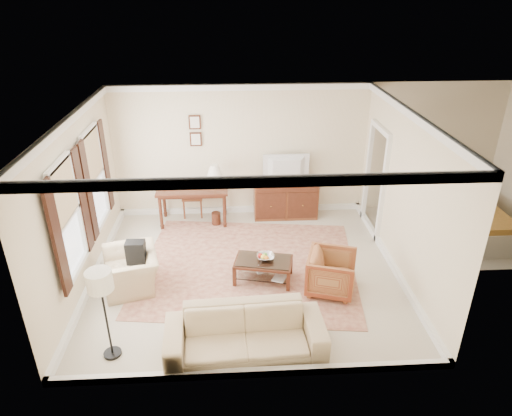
{
  "coord_description": "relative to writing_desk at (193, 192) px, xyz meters",
  "views": [
    {
      "loc": [
        -0.23,
        -6.94,
        4.74
      ],
      "look_at": [
        0.2,
        0.3,
        1.15
      ],
      "focal_mm": 32.0,
      "sensor_mm": 36.0,
      "label": 1
    }
  ],
  "objects": [
    {
      "name": "desk_chair",
      "position": [
        -0.04,
        0.35,
        -0.19
      ],
      "size": [
        0.47,
        0.47,
        1.05
      ],
      "primitive_type": null,
      "rotation": [
        0.0,
        0.0,
        0.04
      ],
      "color": "brown",
      "rests_on": "room_shell"
    },
    {
      "name": "book_b",
      "position": [
        1.53,
        -2.42,
        -0.55
      ],
      "size": [
        0.26,
        0.15,
        0.38
      ],
      "primitive_type": "imported",
      "rotation": [
        0.0,
        0.0,
        -0.46
      ],
      "color": "brown",
      "rests_on": "coffee_table"
    },
    {
      "name": "sofa",
      "position": [
        0.97,
        -4.02,
        -0.27
      ],
      "size": [
        2.27,
        0.77,
        0.88
      ],
      "primitive_type": "imported",
      "rotation": [
        0.0,
        0.0,
        0.05
      ],
      "color": "tan",
      "rests_on": "room_shell"
    },
    {
      "name": "striped_armchair",
      "position": [
        2.47,
        -2.67,
        -0.31
      ],
      "size": [
        0.92,
        0.96,
        0.8
      ],
      "primitive_type": "imported",
      "rotation": [
        0.0,
        0.0,
        1.27
      ],
      "color": "brown",
      "rests_on": "room_shell"
    },
    {
      "name": "tv",
      "position": [
        2.03,
        0.16,
        0.62
      ],
      "size": [
        0.96,
        0.55,
        0.13
      ],
      "primitive_type": "imported",
      "rotation": [
        0.0,
        0.0,
        3.14
      ],
      "color": "black",
      "rests_on": "sideboard"
    },
    {
      "name": "window_front",
      "position": [
        -1.64,
        -2.72,
        0.84
      ],
      "size": [
        0.12,
        1.56,
        1.8
      ],
      "primitive_type": null,
      "color": "#CCB284",
      "rests_on": "room_shell"
    },
    {
      "name": "rug",
      "position": [
        1.11,
        -1.83,
        -0.71
      ],
      "size": [
        4.28,
        3.8,
        0.01
      ],
      "primitive_type": "cube",
      "rotation": [
        0.0,
        0.0,
        -0.12
      ],
      "color": "maroon",
      "rests_on": "room_shell"
    },
    {
      "name": "annex_bedroom",
      "position": [
        5.55,
        -0.87,
        -0.37
      ],
      "size": [
        3.0,
        2.7,
        2.9
      ],
      "color": "beige",
      "rests_on": "ground"
    },
    {
      "name": "book_a",
      "position": [
        1.21,
        -2.21,
        -0.55
      ],
      "size": [
        0.28,
        0.11,
        0.38
      ],
      "primitive_type": "imported",
      "rotation": [
        0.0,
        0.0,
        0.27
      ],
      "color": "brown",
      "rests_on": "coffee_table"
    },
    {
      "name": "fruit_bowl",
      "position": [
        1.4,
        -2.26,
        -0.24
      ],
      "size": [
        0.42,
        0.42,
        0.1
      ],
      "primitive_type": "imported",
      "color": "silver",
      "rests_on": "coffee_table"
    },
    {
      "name": "backpack",
      "position": [
        -0.82,
        -2.25,
        -0.03
      ],
      "size": [
        0.36,
        0.39,
        0.4
      ],
      "primitive_type": "cube",
      "rotation": [
        0.0,
        0.0,
        -1.0
      ],
      "color": "black",
      "rests_on": "club_armchair"
    },
    {
      "name": "framed_prints",
      "position": [
        0.1,
        0.45,
        1.23
      ],
      "size": [
        0.25,
        0.04,
        0.68
      ],
      "primitive_type": null,
      "color": "#4A2215",
      "rests_on": "room_shell"
    },
    {
      "name": "room_shell",
      "position": [
        1.06,
        -2.02,
        1.76
      ],
      "size": [
        5.51,
        5.01,
        2.91
      ],
      "color": "beige",
      "rests_on": "ground"
    },
    {
      "name": "floor_lamp",
      "position": [
        -0.92,
        -3.97,
        0.45
      ],
      "size": [
        0.35,
        0.35,
        1.41
      ],
      "color": "black",
      "rests_on": "room_shell"
    },
    {
      "name": "doorway",
      "position": [
        3.77,
        -0.52,
        0.36
      ],
      "size": [
        0.1,
        1.12,
        2.25
      ],
      "primitive_type": null,
      "color": "white",
      "rests_on": "room_shell"
    },
    {
      "name": "writing_desk",
      "position": [
        0.0,
        0.0,
        0.0
      ],
      "size": [
        1.5,
        0.75,
        0.82
      ],
      "color": "#4A2215",
      "rests_on": "room_shell"
    },
    {
      "name": "window_rear",
      "position": [
        -1.64,
        -1.12,
        0.84
      ],
      "size": [
        0.12,
        1.56,
        1.8
      ],
      "primitive_type": null,
      "color": "#CCB284",
      "rests_on": "room_shell"
    },
    {
      "name": "coffee_table",
      "position": [
        1.35,
        -2.29,
        -0.4
      ],
      "size": [
        1.09,
        0.78,
        0.42
      ],
      "rotation": [
        0.0,
        0.0,
        -0.21
      ],
      "color": "#4A2215",
      "rests_on": "room_shell"
    },
    {
      "name": "club_armchair",
      "position": [
        -0.92,
        -2.33,
        -0.27
      ],
      "size": [
        0.89,
        1.14,
        0.88
      ],
      "primitive_type": "imported",
      "rotation": [
        0.0,
        0.0,
        -1.32
      ],
      "color": "tan",
      "rests_on": "room_shell"
    },
    {
      "name": "desk_lamp",
      "position": [
        0.48,
        0.0,
        0.36
      ],
      "size": [
        0.32,
        0.32,
        0.5
      ],
      "primitive_type": null,
      "color": "silver",
      "rests_on": "writing_desk"
    },
    {
      "name": "sideboard",
      "position": [
        2.03,
        0.18,
        -0.28
      ],
      "size": [
        1.4,
        0.54,
        0.86
      ],
      "primitive_type": "cube",
      "color": "brown",
      "rests_on": "room_shell"
    }
  ]
}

